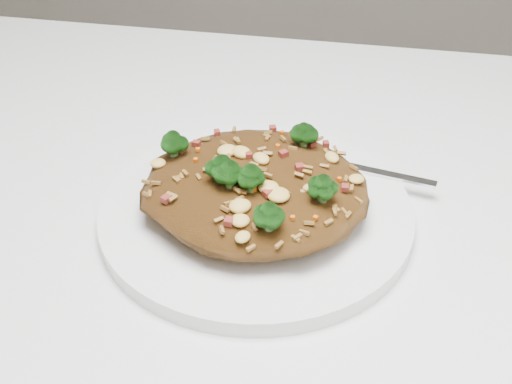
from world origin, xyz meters
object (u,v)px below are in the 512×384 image
dining_table (185,331)px  fork (353,167)px  fried_rice (256,181)px  plate (256,213)px

dining_table → fork: 0.20m
fried_rice → fork: (0.07, 0.07, -0.02)m
fried_rice → fork: 0.10m
dining_table → fork: bearing=42.9°
plate → fork: (0.07, 0.07, 0.01)m
plate → fork: bearing=42.7°
dining_table → plate: size_ratio=4.68×
plate → fried_rice: 0.03m
plate → fork: fork is taller
dining_table → fried_rice: 0.15m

